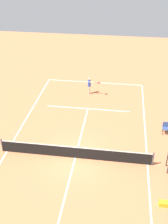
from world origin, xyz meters
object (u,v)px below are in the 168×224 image
object	(u,v)px
equipment_bag	(166,204)
courtside_chair_mid	(165,127)
player_serving	(90,84)
tennis_ball	(99,105)

from	to	relation	value
equipment_bag	courtside_chair_mid	bearing A→B (deg)	-94.98
player_serving	equipment_bag	world-z (taller)	player_serving
player_serving	courtside_chair_mid	distance (m)	8.89
tennis_ball	equipment_bag	distance (m)	11.97
player_serving	tennis_ball	xyz separation A→B (m)	(-1.18, 2.26, -1.00)
courtside_chair_mid	equipment_bag	bearing A→B (deg)	85.02
player_serving	courtside_chair_mid	bearing A→B (deg)	54.76
player_serving	equipment_bag	bearing A→B (deg)	30.41
courtside_chair_mid	tennis_ball	bearing A→B (deg)	-32.87
player_serving	courtside_chair_mid	world-z (taller)	player_serving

